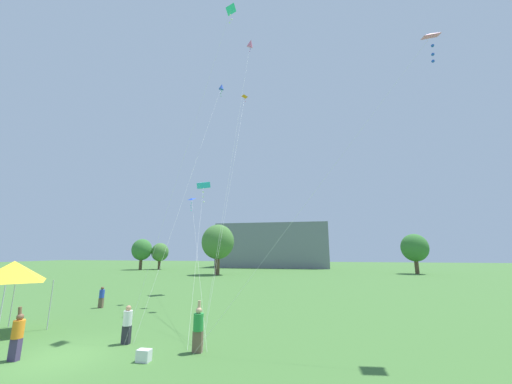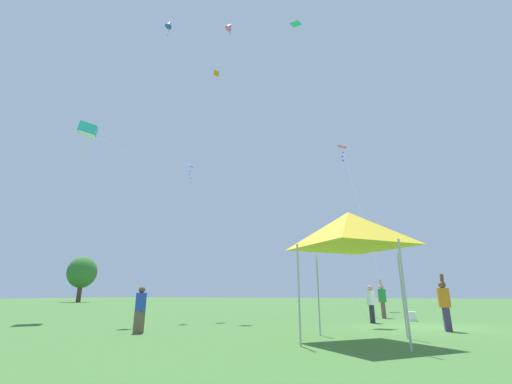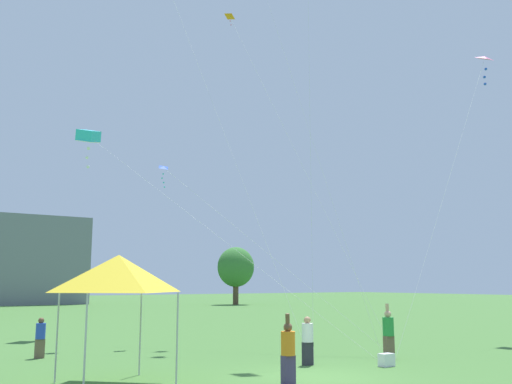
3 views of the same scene
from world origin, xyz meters
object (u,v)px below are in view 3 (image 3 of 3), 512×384
at_px(person_green_shirt, 388,332).
at_px(kite_pink_delta_5, 485,60).
at_px(person_blue_shirt, 40,336).
at_px(person_orange_shirt, 288,350).
at_px(kite_cyan_box_1, 89,137).
at_px(festival_tent, 118,274).
at_px(kite_orange_delta_2, 235,28).
at_px(cooler_box, 386,360).
at_px(kite_blue_delta_0, 168,172).
at_px(person_white_shirt, 308,339).

relative_size(person_green_shirt, kite_pink_delta_5, 0.13).
relative_size(person_blue_shirt, person_orange_shirt, 0.77).
xyz_separation_m(person_orange_shirt, kite_cyan_box_1, (-0.11, 18.00, 9.88)).
distance_m(festival_tent, kite_orange_delta_2, 19.07).
bearing_deg(cooler_box, kite_orange_delta_2, 85.19).
bearing_deg(kite_orange_delta_2, kite_pink_delta_5, -31.40).
relative_size(person_green_shirt, kite_cyan_box_1, 0.12).
distance_m(kite_orange_delta_2, kite_pink_delta_5, 13.90).
relative_size(cooler_box, person_green_shirt, 0.25).
relative_size(cooler_box, kite_pink_delta_5, 0.03).
relative_size(person_blue_shirt, kite_orange_delta_2, 0.08).
bearing_deg(festival_tent, kite_orange_delta_2, 44.07).
relative_size(kite_cyan_box_1, kite_orange_delta_2, 0.94).
xyz_separation_m(kite_blue_delta_0, kite_orange_delta_2, (4.07, 0.64, 8.59)).
bearing_deg(person_blue_shirt, kite_orange_delta_2, -91.41).
height_order(person_orange_shirt, kite_cyan_box_1, kite_cyan_box_1).
distance_m(festival_tent, person_blue_shirt, 7.28).
height_order(festival_tent, person_orange_shirt, festival_tent).
height_order(kite_cyan_box_1, kite_orange_delta_2, kite_orange_delta_2).
bearing_deg(cooler_box, kite_blue_delta_0, 106.70).
bearing_deg(festival_tent, cooler_box, -11.13).
relative_size(kite_blue_delta_0, kite_pink_delta_5, 0.62).
xyz_separation_m(cooler_box, kite_blue_delta_0, (-3.14, 10.45, 7.70)).
height_order(festival_tent, person_white_shirt, festival_tent).
bearing_deg(festival_tent, kite_cyan_box_1, 76.03).
bearing_deg(kite_cyan_box_1, person_orange_shirt, -89.63).
bearing_deg(kite_blue_delta_0, person_green_shirt, -62.78).
height_order(person_blue_shirt, kite_cyan_box_1, kite_cyan_box_1).
distance_m(festival_tent, kite_pink_delta_5, 24.64).
distance_m(person_green_shirt, kite_pink_delta_5, 18.05).
bearing_deg(person_green_shirt, person_white_shirt, -0.72).
distance_m(cooler_box, kite_orange_delta_2, 19.73).
height_order(festival_tent, cooler_box, festival_tent).
bearing_deg(person_white_shirt, kite_cyan_box_1, 123.47).
relative_size(person_orange_shirt, kite_pink_delta_5, 0.12).
xyz_separation_m(cooler_box, person_orange_shirt, (-4.80, -0.90, 0.71)).
bearing_deg(person_blue_shirt, festival_tent, 167.07).
height_order(festival_tent, person_green_shirt, festival_tent).
xyz_separation_m(kite_blue_delta_0, kite_pink_delta_5, (15.86, -6.56, 7.01)).
relative_size(festival_tent, cooler_box, 7.08).
xyz_separation_m(person_blue_shirt, kite_pink_delta_5, (21.74, -4.76, 14.12)).
height_order(person_white_shirt, person_orange_shirt, person_orange_shirt).
bearing_deg(kite_blue_delta_0, person_blue_shirt, -162.97).
bearing_deg(kite_blue_delta_0, kite_cyan_box_1, 105.00).
distance_m(festival_tent, kite_cyan_box_1, 17.67).
relative_size(kite_orange_delta_2, kite_pink_delta_5, 1.14).
distance_m(festival_tent, person_orange_shirt, 5.17).
relative_size(person_green_shirt, kite_orange_delta_2, 0.11).
height_order(cooler_box, person_blue_shirt, person_blue_shirt).
bearing_deg(person_white_shirt, person_green_shirt, 16.43).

